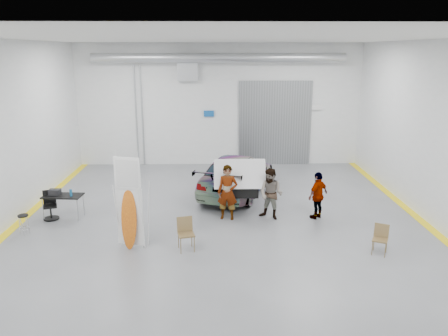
{
  "coord_description": "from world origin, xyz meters",
  "views": [
    {
      "loc": [
        -0.18,
        -13.64,
        5.66
      ],
      "look_at": [
        0.12,
        1.67,
        1.5
      ],
      "focal_mm": 35.0,
      "sensor_mm": 36.0,
      "label": 1
    }
  ],
  "objects_px": {
    "sedan_car": "(237,174)",
    "person_c": "(318,195)",
    "surfboard_display": "(131,210)",
    "folding_chair_far": "(379,245)",
    "shop_stool": "(24,225)",
    "person_b": "(271,194)",
    "person_a": "(228,192)",
    "folding_chair_near": "(186,240)",
    "office_chair": "(51,207)",
    "work_table": "(61,195)"
  },
  "relations": [
    {
      "from": "sedan_car",
      "to": "person_c",
      "type": "xyz_separation_m",
      "value": [
        2.66,
        -2.96,
        0.06
      ]
    },
    {
      "from": "surfboard_display",
      "to": "folding_chair_far",
      "type": "bearing_deg",
      "value": 11.28
    },
    {
      "from": "surfboard_display",
      "to": "person_c",
      "type": "bearing_deg",
      "value": 36.26
    },
    {
      "from": "shop_stool",
      "to": "person_b",
      "type": "bearing_deg",
      "value": 8.64
    },
    {
      "from": "person_a",
      "to": "folding_chair_near",
      "type": "bearing_deg",
      "value": -107.29
    },
    {
      "from": "surfboard_display",
      "to": "office_chair",
      "type": "distance_m",
      "value": 4.09
    },
    {
      "from": "work_table",
      "to": "shop_stool",
      "type": "bearing_deg",
      "value": -117.19
    },
    {
      "from": "person_c",
      "to": "folding_chair_near",
      "type": "distance_m",
      "value": 5.03
    },
    {
      "from": "surfboard_display",
      "to": "work_table",
      "type": "bearing_deg",
      "value": 154.87
    },
    {
      "from": "person_c",
      "to": "surfboard_display",
      "type": "xyz_separation_m",
      "value": [
        -5.96,
        -2.27,
        0.35
      ]
    },
    {
      "from": "office_chair",
      "to": "folding_chair_far",
      "type": "bearing_deg",
      "value": -35.65
    },
    {
      "from": "shop_stool",
      "to": "work_table",
      "type": "height_order",
      "value": "work_table"
    },
    {
      "from": "person_b",
      "to": "shop_stool",
      "type": "xyz_separation_m",
      "value": [
        -7.95,
        -1.21,
        -0.56
      ]
    },
    {
      "from": "shop_stool",
      "to": "folding_chair_far",
      "type": "bearing_deg",
      "value": -8.35
    },
    {
      "from": "sedan_car",
      "to": "folding_chair_near",
      "type": "xyz_separation_m",
      "value": [
        -1.72,
        -5.39,
        -0.47
      ]
    },
    {
      "from": "surfboard_display",
      "to": "office_chair",
      "type": "bearing_deg",
      "value": 158.92
    },
    {
      "from": "person_b",
      "to": "work_table",
      "type": "height_order",
      "value": "person_b"
    },
    {
      "from": "person_a",
      "to": "folding_chair_far",
      "type": "xyz_separation_m",
      "value": [
        4.27,
        -2.78,
        -0.69
      ]
    },
    {
      "from": "person_c",
      "to": "work_table",
      "type": "height_order",
      "value": "person_c"
    },
    {
      "from": "sedan_car",
      "to": "office_chair",
      "type": "height_order",
      "value": "sedan_car"
    },
    {
      "from": "surfboard_display",
      "to": "work_table",
      "type": "height_order",
      "value": "surfboard_display"
    },
    {
      "from": "folding_chair_near",
      "to": "person_c",
      "type": "bearing_deg",
      "value": 15.04
    },
    {
      "from": "shop_stool",
      "to": "office_chair",
      "type": "relative_size",
      "value": 0.67
    },
    {
      "from": "person_c",
      "to": "shop_stool",
      "type": "height_order",
      "value": "person_c"
    },
    {
      "from": "person_b",
      "to": "folding_chair_near",
      "type": "distance_m",
      "value": 3.72
    },
    {
      "from": "sedan_car",
      "to": "person_c",
      "type": "bearing_deg",
      "value": 150.55
    },
    {
      "from": "shop_stool",
      "to": "work_table",
      "type": "bearing_deg",
      "value": 62.81
    },
    {
      "from": "work_table",
      "to": "surfboard_display",
      "type": "bearing_deg",
      "value": -40.49
    },
    {
      "from": "sedan_car",
      "to": "folding_chair_near",
      "type": "relative_size",
      "value": 5.52
    },
    {
      "from": "office_chair",
      "to": "sedan_car",
      "type": "bearing_deg",
      "value": 3.51
    },
    {
      "from": "person_b",
      "to": "folding_chair_near",
      "type": "height_order",
      "value": "person_b"
    },
    {
      "from": "shop_stool",
      "to": "office_chair",
      "type": "bearing_deg",
      "value": 73.9
    },
    {
      "from": "sedan_car",
      "to": "folding_chair_far",
      "type": "distance_m",
      "value": 6.91
    },
    {
      "from": "person_b",
      "to": "person_c",
      "type": "bearing_deg",
      "value": 31.67
    },
    {
      "from": "person_a",
      "to": "work_table",
      "type": "height_order",
      "value": "person_a"
    },
    {
      "from": "folding_chair_far",
      "to": "work_table",
      "type": "height_order",
      "value": "work_table"
    },
    {
      "from": "surfboard_display",
      "to": "folding_chair_near",
      "type": "xyz_separation_m",
      "value": [
        1.58,
        -0.15,
        -0.88
      ]
    },
    {
      "from": "surfboard_display",
      "to": "work_table",
      "type": "distance_m",
      "value": 3.82
    },
    {
      "from": "person_a",
      "to": "office_chair",
      "type": "distance_m",
      "value": 6.11
    },
    {
      "from": "person_c",
      "to": "office_chair",
      "type": "relative_size",
      "value": 1.69
    },
    {
      "from": "sedan_car",
      "to": "person_c",
      "type": "distance_m",
      "value": 3.98
    },
    {
      "from": "folding_chair_far",
      "to": "work_table",
      "type": "xyz_separation_m",
      "value": [
        -10.01,
        2.98,
        0.56
      ]
    },
    {
      "from": "sedan_car",
      "to": "shop_stool",
      "type": "relative_size",
      "value": 8.11
    },
    {
      "from": "person_a",
      "to": "work_table",
      "type": "bearing_deg",
      "value": -171.61
    },
    {
      "from": "folding_chair_near",
      "to": "surfboard_display",
      "type": "bearing_deg",
      "value": 160.55
    },
    {
      "from": "person_c",
      "to": "shop_stool",
      "type": "relative_size",
      "value": 2.53
    },
    {
      "from": "sedan_car",
      "to": "person_a",
      "type": "xyz_separation_m",
      "value": [
        -0.45,
        -2.96,
        0.18
      ]
    },
    {
      "from": "person_a",
      "to": "folding_chair_far",
      "type": "bearing_deg",
      "value": -22.78
    },
    {
      "from": "office_chair",
      "to": "surfboard_display",
      "type": "bearing_deg",
      "value": -56.47
    },
    {
      "from": "person_a",
      "to": "work_table",
      "type": "xyz_separation_m",
      "value": [
        -5.74,
        0.19,
        -0.13
      ]
    }
  ]
}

